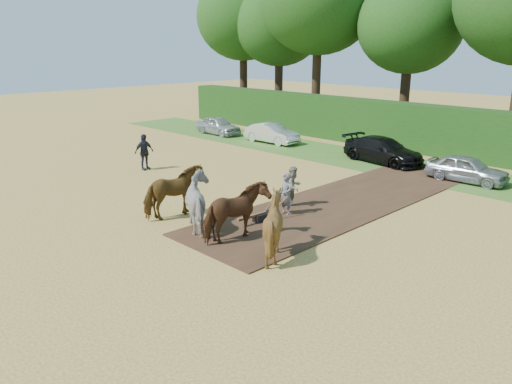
{
  "coord_description": "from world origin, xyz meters",
  "views": [
    {
      "loc": [
        13.57,
        -10.84,
        6.6
      ],
      "look_at": [
        1.07,
        1.44,
        1.4
      ],
      "focal_mm": 35.0,
      "sensor_mm": 36.0,
      "label": 1
    }
  ],
  "objects_px": {
    "plough_team": "(221,207)",
    "parked_cars": "(445,162)",
    "spectator_near": "(294,187)",
    "spectator_far": "(144,152)"
  },
  "relations": [
    {
      "from": "spectator_far",
      "to": "spectator_near",
      "type": "bearing_deg",
      "value": -86.46
    },
    {
      "from": "spectator_far",
      "to": "plough_team",
      "type": "bearing_deg",
      "value": -109.5
    },
    {
      "from": "spectator_near",
      "to": "spectator_far",
      "type": "bearing_deg",
      "value": 90.49
    },
    {
      "from": "spectator_far",
      "to": "plough_team",
      "type": "relative_size",
      "value": 0.29
    },
    {
      "from": "plough_team",
      "to": "spectator_near",
      "type": "bearing_deg",
      "value": 93.82
    },
    {
      "from": "plough_team",
      "to": "parked_cars",
      "type": "distance_m",
      "value": 14.05
    },
    {
      "from": "parked_cars",
      "to": "spectator_near",
      "type": "bearing_deg",
      "value": -101.64
    },
    {
      "from": "spectator_near",
      "to": "parked_cars",
      "type": "xyz_separation_m",
      "value": [
        2.0,
        9.71,
        -0.18
      ]
    },
    {
      "from": "spectator_near",
      "to": "parked_cars",
      "type": "height_order",
      "value": "spectator_near"
    },
    {
      "from": "spectator_near",
      "to": "spectator_far",
      "type": "height_order",
      "value": "spectator_far"
    }
  ]
}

